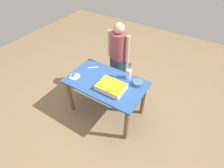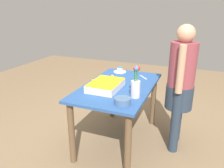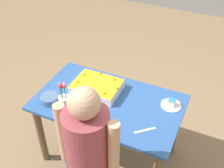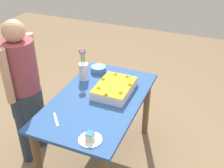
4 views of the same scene
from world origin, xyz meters
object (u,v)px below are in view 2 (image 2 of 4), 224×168
Objects in this scene: person_standing at (181,81)px; flower_vase at (136,86)px; serving_plate_with_slice at (120,71)px; cake_knife at (143,77)px; sheet_cake at (106,85)px; fruit_bowl at (122,101)px.

flower_vase is at bearing 47.71° from person_standing.
cake_knife is at bearing -106.94° from serving_plate_with_slice.
serving_plate_with_slice is 0.55× the size of flower_vase.
person_standing is at bearing -66.73° from sheet_cake.
fruit_bowl is (-1.01, -0.40, 0.01)m from serving_plate_with_slice.
sheet_cake is at bearing 45.05° from fruit_bowl.
sheet_cake is at bearing -68.00° from cake_knife.
flower_vase reaches higher than cake_knife.
fruit_bowl is at bearing 161.88° from flower_vase.
flower_vase is 2.02× the size of fruit_bowl.
sheet_cake reaches higher than serving_plate_with_slice.
sheet_cake is 2.34× the size of cake_knife.
sheet_cake reaches higher than cake_knife.
cake_knife is at bearing 7.50° from flower_vase.
cake_knife is 0.90m from fruit_bowl.
flower_vase reaches higher than fruit_bowl.
fruit_bowl is (-0.90, -0.02, 0.03)m from cake_knife.
person_standing is (0.66, -0.48, 0.06)m from fruit_bowl.
cake_knife is at bearing -26.70° from sheet_cake.
sheet_cake reaches higher than fruit_bowl.
person_standing is at bearing -112.22° from serving_plate_with_slice.
person_standing is at bearing -35.94° from fruit_bowl.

